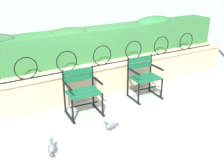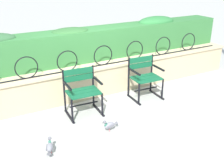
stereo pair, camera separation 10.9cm
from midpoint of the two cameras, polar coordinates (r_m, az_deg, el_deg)
The scene contains 8 objects.
ground_plane at distance 5.21m, azimuth 0.06°, elevation -6.03°, with size 60.00×60.00×0.00m, color #ADADA8.
stone_wall at distance 5.81m, azimuth -4.57°, elevation 0.72°, with size 7.24×0.41×0.66m.
iron_arch_fence at distance 5.51m, azimuth -5.92°, elevation 5.06°, with size 6.70×0.02×0.42m.
hedge_row at distance 6.00m, azimuth -6.92°, elevation 8.25°, with size 7.09×0.59×0.78m.
park_chair_left at distance 5.07m, azimuth -6.83°, elevation -1.25°, with size 0.64×0.56×0.83m.
park_chair_right at distance 5.73m, azimuth 5.98°, elevation 1.69°, with size 0.63×0.55×0.84m.
pigeon_near_chairs at distance 4.21m, azimuth -13.10°, elevation -12.69°, with size 0.17×0.28×0.22m.
pigeon_far_side at distance 4.63m, azimuth -0.98°, elevation -8.43°, with size 0.29×0.11×0.22m.
Camera 1 is at (-2.35, -3.91, 2.52)m, focal length 44.41 mm.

